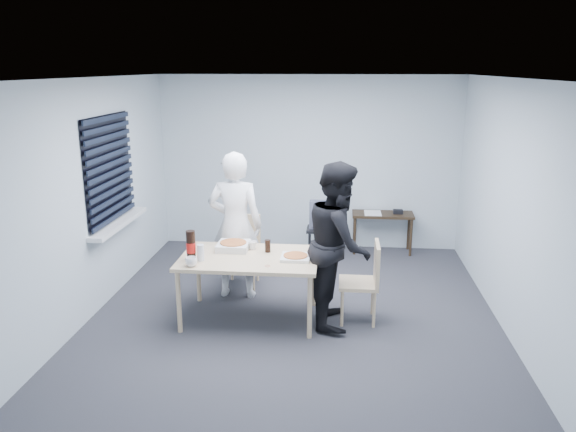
# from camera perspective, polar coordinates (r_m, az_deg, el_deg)

# --- Properties ---
(room) EXTENTS (5.00, 5.00, 5.00)m
(room) POSITION_cam_1_polar(r_m,az_deg,el_deg) (6.95, -17.40, 3.73)
(room) COLOR #323238
(room) RESTS_ON ground
(dining_table) EXTENTS (1.49, 0.94, 0.72)m
(dining_table) POSITION_cam_1_polar(r_m,az_deg,el_deg) (6.12, -3.94, -4.64)
(dining_table) COLOR beige
(dining_table) RESTS_ON ground
(chair_far) EXTENTS (0.42, 0.42, 0.89)m
(chair_far) POSITION_cam_1_polar(r_m,az_deg,el_deg) (7.18, -4.58, -2.93)
(chair_far) COLOR beige
(chair_far) RESTS_ON ground
(chair_right) EXTENTS (0.42, 0.42, 0.89)m
(chair_right) POSITION_cam_1_polar(r_m,az_deg,el_deg) (6.16, 7.99, -6.12)
(chair_right) COLOR beige
(chair_right) RESTS_ON ground
(person_white) EXTENTS (0.65, 0.42, 1.77)m
(person_white) POSITION_cam_1_polar(r_m,az_deg,el_deg) (6.68, -5.37, -0.97)
(person_white) COLOR white
(person_white) RESTS_ON ground
(person_black) EXTENTS (0.47, 0.86, 1.77)m
(person_black) POSITION_cam_1_polar(r_m,az_deg,el_deg) (6.00, 5.19, -2.85)
(person_black) COLOR black
(person_black) RESTS_ON ground
(side_table) EXTENTS (0.90, 0.40, 0.60)m
(side_table) POSITION_cam_1_polar(r_m,az_deg,el_deg) (8.47, 9.59, -0.24)
(side_table) COLOR #322214
(side_table) RESTS_ON ground
(stool) EXTENTS (0.35, 0.35, 0.49)m
(stool) POSITION_cam_1_polar(r_m,az_deg,el_deg) (8.01, 3.19, -1.98)
(stool) COLOR black
(stool) RESTS_ON ground
(backpack) EXTENTS (0.28, 0.21, 0.40)m
(backpack) POSITION_cam_1_polar(r_m,az_deg,el_deg) (7.91, 3.22, 0.09)
(backpack) COLOR slate
(backpack) RESTS_ON stool
(pizza_box_a) EXTENTS (0.35, 0.35, 0.09)m
(pizza_box_a) POSITION_cam_1_polar(r_m,az_deg,el_deg) (6.33, -5.58, -3.02)
(pizza_box_a) COLOR silver
(pizza_box_a) RESTS_ON dining_table
(pizza_box_b) EXTENTS (0.31, 0.31, 0.04)m
(pizza_box_b) POSITION_cam_1_polar(r_m,az_deg,el_deg) (6.01, 0.76, -4.18)
(pizza_box_b) COLOR silver
(pizza_box_b) RESTS_ON dining_table
(mug_a) EXTENTS (0.17, 0.17, 0.10)m
(mug_a) POSITION_cam_1_polar(r_m,az_deg,el_deg) (5.86, -9.79, -4.61)
(mug_a) COLOR white
(mug_a) RESTS_ON dining_table
(mug_b) EXTENTS (0.10, 0.10, 0.09)m
(mug_b) POSITION_cam_1_polar(r_m,az_deg,el_deg) (6.32, -3.61, -2.98)
(mug_b) COLOR white
(mug_b) RESTS_ON dining_table
(cola_glass) EXTENTS (0.07, 0.07, 0.14)m
(cola_glass) POSITION_cam_1_polar(r_m,az_deg,el_deg) (6.21, -2.08, -3.06)
(cola_glass) COLOR black
(cola_glass) RESTS_ON dining_table
(soda_bottle) EXTENTS (0.10, 0.10, 0.32)m
(soda_bottle) POSITION_cam_1_polar(r_m,az_deg,el_deg) (6.01, -9.83, -3.03)
(soda_bottle) COLOR black
(soda_bottle) RESTS_ON dining_table
(plastic_cups) EXTENTS (0.07, 0.07, 0.18)m
(plastic_cups) POSITION_cam_1_polar(r_m,az_deg,el_deg) (6.00, -8.86, -3.70)
(plastic_cups) COLOR silver
(plastic_cups) RESTS_ON dining_table
(rubber_band) EXTENTS (0.07, 0.07, 0.00)m
(rubber_band) POSITION_cam_1_polar(r_m,az_deg,el_deg) (5.80, -2.10, -5.10)
(rubber_band) COLOR red
(rubber_band) RESTS_ON dining_table
(papers) EXTENTS (0.32, 0.38, 0.01)m
(papers) POSITION_cam_1_polar(r_m,az_deg,el_deg) (8.43, 8.60, 0.31)
(papers) COLOR white
(papers) RESTS_ON side_table
(black_box) EXTENTS (0.17, 0.15, 0.06)m
(black_box) POSITION_cam_1_polar(r_m,az_deg,el_deg) (8.46, 11.11, 0.43)
(black_box) COLOR black
(black_box) RESTS_ON side_table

